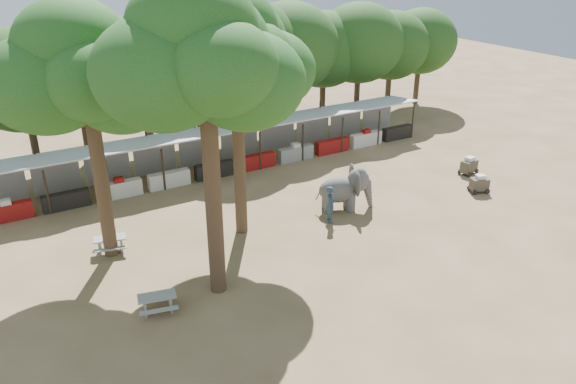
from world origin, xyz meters
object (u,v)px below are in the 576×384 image
yard_tree_left (80,71)px  picnic_table_near (157,301)px  handler (330,204)px  cart_front (479,184)px  elephant (346,189)px  yard_tree_center (199,58)px  yard_tree_back (230,52)px  cart_back (469,166)px  picnic_table_far (110,242)px

yard_tree_left → picnic_table_near: yard_tree_left is taller
handler → cart_front: (9.20, -1.22, -0.44)m
elephant → picnic_table_near: 11.94m
yard_tree_center → picnic_table_near: yard_tree_center is taller
yard_tree_back → cart_back: (15.10, -0.52, -8.01)m
yard_tree_left → cart_back: yard_tree_left is taller
yard_tree_back → picnic_table_far: 10.01m
yard_tree_back → elephant: bearing=-6.5°
picnic_table_near → picnic_table_far: size_ratio=1.00×
yard_tree_left → yard_tree_back: (6.00, -1.00, 0.34)m
yard_tree_back → picnic_table_near: (-5.44, -4.40, -8.08)m
cart_front → handler: bearing=-165.8°
yard_tree_center → yard_tree_back: yard_tree_center is taller
yard_tree_back → handler: 8.89m
elephant → picnic_table_far: elephant is taller
yard_tree_left → cart_back: 22.50m
yard_tree_back → handler: (4.37, -1.50, -7.59)m
yard_tree_back → handler: size_ratio=5.96×
elephant → cart_back: (9.22, 0.15, -0.59)m
picnic_table_near → cart_back: size_ratio=1.36×
yard_tree_center → picnic_table_far: bearing=119.2°
yard_tree_left → elephant: bearing=-8.0°
yard_tree_center → picnic_table_far: (-2.82, 5.05, -8.75)m
elephant → yard_tree_back: bearing=-164.1°
handler → cart_back: bearing=-64.4°
elephant → cart_front: elephant is taller
elephant → handler: bearing=-128.8°
yard_tree_center → elephant: yard_tree_center is taller
yard_tree_back → cart_front: (13.57, -2.73, -8.03)m
picnic_table_far → cart_front: bearing=2.3°
yard_tree_center → cart_back: 20.37m
yard_tree_back → picnic_table_near: 10.69m
yard_tree_center → cart_back: size_ratio=9.84×
elephant → yard_tree_center: bearing=-137.0°
yard_tree_center → handler: yard_tree_center is taller
cart_front → picnic_table_far: bearing=-169.2°
cart_back → elephant: bearing=170.7°
yard_tree_center → yard_tree_back: size_ratio=1.06×
yard_tree_left → handler: (10.37, -2.50, -7.25)m
handler → cart_front: bearing=-77.2°
handler → cart_back: (10.73, 0.98, -0.42)m
elephant → picnic_table_far: 11.85m
yard_tree_back → yard_tree_left: bearing=170.5°
yard_tree_back → yard_tree_center: bearing=-126.9°
yard_tree_back → cart_front: size_ratio=9.18×
yard_tree_back → picnic_table_far: (-5.82, 1.05, -8.08)m
yard_tree_back → cart_back: bearing=-2.0°
yard_tree_center → picnic_table_near: size_ratio=7.26×
picnic_table_near → picnic_table_far: picnic_table_near is taller
yard_tree_left → cart_front: (19.57, -3.73, -7.69)m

